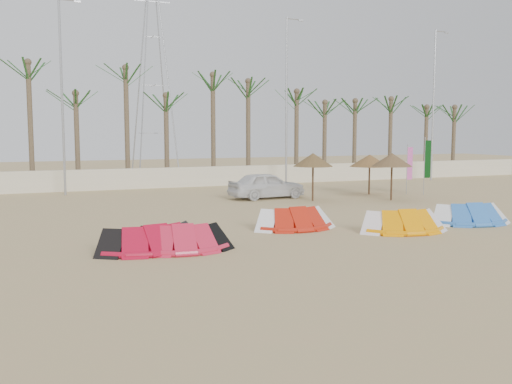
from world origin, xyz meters
name	(u,v)px	position (x,y,z in m)	size (l,w,h in m)	color
ground	(335,257)	(0.00, 0.00, 0.00)	(120.00, 120.00, 0.00)	tan
boundary_wall	(161,178)	(0.00, 22.00, 0.65)	(60.00, 0.30, 1.30)	beige
palm_line	(164,89)	(0.67, 23.50, 6.44)	(52.00, 4.00, 7.70)	brown
lamp_b	(63,93)	(-5.96, 20.00, 5.77)	(1.25, 0.14, 11.00)	#A5A8AD
lamp_c	(287,99)	(8.04, 20.00, 5.77)	(1.25, 0.14, 11.00)	#A5A8AD
lamp_d	(434,102)	(20.04, 20.00, 5.77)	(1.25, 0.14, 11.00)	#A5A8AD
pylon	(155,180)	(1.00, 28.00, 0.00)	(3.00, 3.00, 14.00)	#A5A8AD
kite_red_left	(151,236)	(-4.75, 3.02, 0.42)	(3.54, 2.03, 0.90)	#B10A26
kite_red_mid	(179,236)	(-3.93, 2.69, 0.42)	(3.14, 1.76, 0.90)	red
kite_red_right	(292,217)	(1.01, 4.87, 0.42)	(3.08, 1.57, 0.90)	red
kite_orange	(400,220)	(4.35, 2.81, 0.42)	(3.35, 1.93, 0.90)	#FF9500
kite_blue	(466,213)	(7.91, 3.30, 0.42)	(3.35, 2.02, 0.90)	blue
parasol_left	(313,160)	(5.74, 12.06, 2.15)	(2.08, 2.08, 2.51)	#4C331E
parasol_mid	(392,160)	(9.72, 10.75, 2.14)	(2.14, 2.14, 2.49)	#4C331E
parasol_right	(370,161)	(10.29, 13.66, 1.95)	(2.31, 2.31, 2.31)	#4C331E
flag_pink	(409,165)	(12.42, 12.78, 1.71)	(0.45, 0.08, 2.88)	#A5A8AD
flag_green	(427,161)	(13.15, 12.15, 1.96)	(0.45, 0.04, 3.30)	#A5A8AD
car	(267,185)	(3.97, 14.02, 0.72)	(1.69, 4.21, 1.43)	silver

